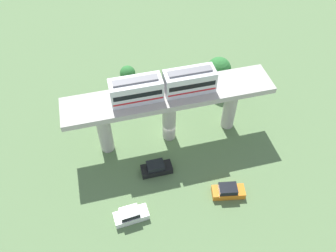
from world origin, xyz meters
TOP-DOWN VIEW (x-y plane):
  - ground_plane at (0.00, 0.00)m, footprint 120.00×120.00m
  - viaduct at (0.00, 0.00)m, footprint 5.20×28.00m
  - train at (0.00, 0.79)m, footprint 2.64×13.55m
  - parked_car_orange at (-11.40, -4.96)m, footprint 2.53×4.46m
  - parked_car_white at (-11.62, 7.77)m, footprint 2.12×4.33m
  - parked_car_black at (-5.67, 3.22)m, footprint 1.82×4.21m
  - tree_near_viaduct at (11.38, 3.97)m, footprint 2.49×2.49m
  - tree_mid_lot at (8.38, -10.37)m, footprint 3.93×3.93m

SIDE VIEW (x-z plane):
  - ground_plane at x=0.00m, z-range 0.00..0.00m
  - parked_car_orange at x=-11.40m, z-range -0.14..1.62m
  - parked_car_white at x=-11.62m, z-range -0.14..1.62m
  - parked_car_black at x=-5.67m, z-range -0.14..1.62m
  - tree_near_viaduct at x=11.38m, z-range 1.11..5.93m
  - tree_mid_lot at x=8.38m, z-range 0.97..6.87m
  - viaduct at x=0.00m, z-range 2.11..10.83m
  - train at x=0.00m, z-range 8.63..11.87m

